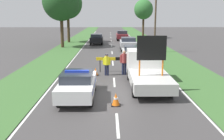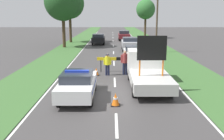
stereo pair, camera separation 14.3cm
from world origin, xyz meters
name	(u,v)px [view 2 (the right image)]	position (x,y,z in m)	size (l,w,h in m)	color
ground_plane	(115,95)	(0.00, 0.00, 0.00)	(160.00, 160.00, 0.00)	#3D3A3A
lane_markings	(113,51)	(0.00, 18.22, 0.00)	(7.98, 75.22, 0.01)	silver
grass_verge_left	(68,49)	(-5.89, 20.00, 0.01)	(3.69, 120.00, 0.03)	#38602D
grass_verge_right	(158,49)	(5.89, 20.00, 0.01)	(3.69, 120.00, 0.03)	#38602D
police_car	(77,84)	(-2.02, -0.51, 0.75)	(1.79, 4.54, 1.53)	white
work_truck	(147,69)	(2.02, 2.11, 1.02)	(2.22, 5.99, 3.26)	white
road_barrier	(116,60)	(0.15, 5.91, 0.97)	(2.98, 0.08, 1.17)	black
police_officer	(107,63)	(-0.52, 4.77, 0.94)	(0.57, 0.36, 1.59)	#191E38
pedestrian_civilian	(125,61)	(0.78, 4.98, 1.05)	(0.65, 0.41, 1.80)	#191E38
traffic_cone_near_police	(86,72)	(-1.98, 4.16, 0.35)	(0.52, 0.52, 0.71)	black
traffic_cone_centre_front	(96,72)	(-1.34, 4.76, 0.28)	(0.41, 0.41, 0.57)	black
traffic_cone_near_truck	(115,99)	(-0.01, -1.78, 0.32)	(0.46, 0.46, 0.64)	black
queued_car_van_white	(133,53)	(1.95, 11.45, 0.73)	(1.84, 4.12, 1.41)	silver
queued_car_sedan_silver	(129,43)	(2.04, 18.63, 0.85)	(1.94, 4.46, 1.62)	#B2B2B7
queued_car_sedan_black	(98,39)	(-2.23, 25.45, 0.82)	(1.87, 4.02, 1.54)	black
queued_car_wagon_maroon	(124,35)	(1.90, 31.60, 0.88)	(1.90, 4.34, 1.68)	maroon
roadside_tree_near_left	(145,10)	(6.02, 35.42, 5.29)	(3.47, 3.47, 7.16)	#42301E
roadside_tree_near_right	(62,2)	(-6.68, 21.50, 6.06)	(4.85, 4.85, 8.63)	#42301E
roadside_tree_mid_left	(69,4)	(-6.82, 28.13, 6.06)	(4.53, 4.53, 8.46)	#42301E
utility_pole	(157,16)	(4.97, 16.47, 4.17)	(1.20, 0.20, 8.11)	#473828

